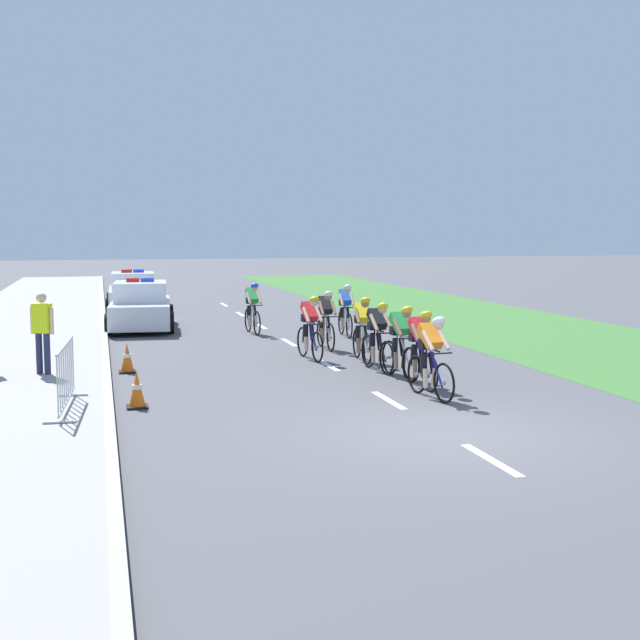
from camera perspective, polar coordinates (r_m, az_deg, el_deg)
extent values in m
plane|color=#4C4C51|center=(12.58, 8.70, -7.80)|extent=(160.00, 160.00, 0.00)
cube|color=gray|center=(25.43, -20.14, -0.88)|extent=(4.87, 60.00, 0.12)
cube|color=#9E9E99|center=(25.32, -14.83, -0.73)|extent=(0.16, 60.00, 0.13)
cube|color=#3D7033|center=(28.34, 11.60, -0.06)|extent=(7.00, 60.00, 0.01)
cube|color=white|center=(11.26, 11.85, -9.51)|extent=(0.14, 1.60, 0.01)
cube|color=white|center=(14.83, 4.80, -5.59)|extent=(0.14, 1.60, 0.01)
cube|color=white|center=(18.57, 0.59, -3.17)|extent=(0.14, 1.60, 0.01)
cube|color=white|center=(22.41, -2.18, -1.56)|extent=(0.14, 1.60, 0.01)
cube|color=white|center=(26.29, -4.13, -0.42)|extent=(0.14, 1.60, 0.01)
cube|color=white|center=(30.20, -5.58, 0.42)|extent=(0.14, 1.60, 0.01)
cube|color=white|center=(34.14, -6.70, 1.07)|extent=(0.14, 1.60, 0.01)
torus|color=black|center=(14.60, 8.64, -4.38)|extent=(0.12, 0.72, 0.72)
cylinder|color=#99999E|center=(14.60, 8.64, -4.38)|extent=(0.07, 0.07, 0.06)
torus|color=black|center=(15.46, 6.78, -3.77)|extent=(0.12, 0.72, 0.72)
cylinder|color=#99999E|center=(15.46, 6.78, -3.77)|extent=(0.07, 0.07, 0.06)
cylinder|color=#1E1E99|center=(14.90, 7.81, -2.06)|extent=(0.10, 0.55, 0.04)
cylinder|color=#1E1E99|center=(14.80, 8.12, -3.39)|extent=(0.09, 0.48, 0.63)
cylinder|color=#1E1E99|center=(15.12, 7.42, -3.10)|extent=(0.04, 0.04, 0.65)
cylinder|color=black|center=(14.60, 8.48, -2.32)|extent=(0.42, 0.07, 0.03)
cube|color=black|center=(15.07, 7.44, -1.81)|extent=(0.12, 0.23, 0.05)
cube|color=orange|center=(14.93, 7.68, -1.11)|extent=(0.34, 0.57, 0.46)
cube|color=black|center=(15.05, 7.46, -1.67)|extent=(0.30, 0.23, 0.18)
cylinder|color=black|center=(15.10, 7.83, -2.96)|extent=(0.13, 0.23, 0.40)
cylinder|color=beige|center=(15.08, 7.97, -4.00)|extent=(0.11, 0.16, 0.36)
cylinder|color=black|center=(15.02, 7.23, -3.01)|extent=(0.13, 0.18, 0.40)
cylinder|color=beige|center=(14.99, 7.37, -4.05)|extent=(0.10, 0.13, 0.36)
cylinder|color=beige|center=(14.83, 8.62, -1.37)|extent=(0.12, 0.41, 0.35)
cylinder|color=beige|center=(14.68, 7.54, -1.44)|extent=(0.12, 0.41, 0.35)
sphere|color=beige|center=(14.64, 8.27, -0.32)|extent=(0.19, 0.19, 0.19)
ellipsoid|color=white|center=(14.63, 8.29, -0.07)|extent=(0.26, 0.34, 0.24)
torus|color=black|center=(15.59, 7.68, -3.70)|extent=(0.06, 0.72, 0.72)
cylinder|color=#99999E|center=(15.59, 7.68, -3.70)|extent=(0.06, 0.06, 0.06)
torus|color=black|center=(16.50, 6.26, -3.13)|extent=(0.06, 0.72, 0.72)
cylinder|color=#99999E|center=(16.50, 6.26, -3.13)|extent=(0.06, 0.06, 0.06)
cylinder|color=#1E1E99|center=(15.92, 7.04, -1.53)|extent=(0.05, 0.55, 0.04)
cylinder|color=#1E1E99|center=(15.80, 7.28, -2.77)|extent=(0.05, 0.48, 0.63)
cylinder|color=#1E1E99|center=(16.14, 6.75, -2.50)|extent=(0.04, 0.04, 0.65)
cylinder|color=black|center=(15.60, 7.55, -1.76)|extent=(0.42, 0.04, 0.03)
cube|color=black|center=(16.09, 6.76, -1.29)|extent=(0.11, 0.22, 0.05)
cube|color=red|center=(15.95, 6.95, -0.64)|extent=(0.29, 0.55, 0.46)
cube|color=black|center=(16.08, 6.78, -1.16)|extent=(0.28, 0.21, 0.18)
cylinder|color=black|center=(16.12, 7.13, -2.38)|extent=(0.12, 0.23, 0.40)
cylinder|color=#9E7051|center=(16.09, 7.23, -3.35)|extent=(0.09, 0.16, 0.36)
cylinder|color=black|center=(16.05, 6.54, -2.41)|extent=(0.11, 0.17, 0.40)
cylinder|color=#9E7051|center=(16.01, 6.64, -3.38)|extent=(0.09, 0.12, 0.36)
cylinder|color=#9E7051|center=(15.83, 7.78, -0.88)|extent=(0.09, 0.40, 0.35)
cylinder|color=#9E7051|center=(15.70, 6.72, -0.93)|extent=(0.09, 0.40, 0.35)
sphere|color=#9E7051|center=(15.65, 7.39, 0.11)|extent=(0.19, 0.19, 0.19)
ellipsoid|color=yellow|center=(15.64, 7.41, 0.34)|extent=(0.24, 0.32, 0.24)
torus|color=black|center=(16.55, 6.38, -3.11)|extent=(0.12, 0.72, 0.72)
cylinder|color=#99999E|center=(16.55, 6.38, -3.11)|extent=(0.07, 0.07, 0.06)
torus|color=black|center=(17.43, 4.88, -2.62)|extent=(0.12, 0.72, 0.72)
cylinder|color=#99999E|center=(17.43, 4.88, -2.62)|extent=(0.07, 0.07, 0.06)
cylinder|color=silver|center=(16.87, 5.71, -1.08)|extent=(0.09, 0.55, 0.04)
cylinder|color=silver|center=(16.75, 5.96, -2.24)|extent=(0.09, 0.48, 0.63)
cylinder|color=silver|center=(17.08, 5.40, -2.01)|extent=(0.04, 0.04, 0.65)
cylinder|color=black|center=(16.56, 6.24, -1.29)|extent=(0.42, 0.07, 0.03)
cube|color=black|center=(17.04, 5.41, -0.86)|extent=(0.12, 0.23, 0.05)
cube|color=green|center=(16.90, 5.60, -0.24)|extent=(0.33, 0.57, 0.45)
cube|color=black|center=(17.02, 5.42, -0.73)|extent=(0.30, 0.23, 0.18)
cylinder|color=black|center=(17.06, 5.76, -1.89)|extent=(0.13, 0.23, 0.40)
cylinder|color=#9E7051|center=(17.03, 5.87, -2.80)|extent=(0.10, 0.16, 0.36)
cylinder|color=black|center=(16.99, 5.21, -1.92)|extent=(0.13, 0.18, 0.40)
cylinder|color=#9E7051|center=(16.95, 5.32, -2.84)|extent=(0.10, 0.13, 0.36)
cylinder|color=#9E7051|center=(16.79, 6.41, -0.46)|extent=(0.12, 0.41, 0.35)
cylinder|color=#9E7051|center=(16.65, 5.43, -0.51)|extent=(0.12, 0.41, 0.35)
sphere|color=#9E7051|center=(16.61, 6.07, 0.48)|extent=(0.19, 0.19, 0.19)
ellipsoid|color=yellow|center=(16.60, 6.09, 0.70)|extent=(0.26, 0.34, 0.24)
torus|color=black|center=(17.34, 4.67, -2.66)|extent=(0.10, 0.73, 0.72)
cylinder|color=#99999E|center=(17.34, 4.67, -2.66)|extent=(0.06, 0.06, 0.06)
torus|color=black|center=(18.25, 3.37, -2.21)|extent=(0.10, 0.73, 0.72)
cylinder|color=#99999E|center=(18.25, 3.37, -2.21)|extent=(0.06, 0.06, 0.06)
cylinder|color=black|center=(17.68, 4.08, -0.73)|extent=(0.08, 0.55, 0.04)
cylinder|color=black|center=(17.56, 4.31, -1.84)|extent=(0.08, 0.48, 0.63)
cylinder|color=black|center=(17.90, 3.82, -1.62)|extent=(0.04, 0.04, 0.65)
cylinder|color=black|center=(17.36, 4.55, -0.92)|extent=(0.42, 0.06, 0.03)
cube|color=black|center=(17.85, 3.83, -0.53)|extent=(0.12, 0.23, 0.05)
cube|color=black|center=(17.72, 3.99, 0.07)|extent=(0.32, 0.57, 0.45)
cube|color=black|center=(17.84, 3.84, -0.40)|extent=(0.30, 0.22, 0.18)
cylinder|color=black|center=(17.87, 4.16, -1.50)|extent=(0.13, 0.23, 0.40)
cylinder|color=tan|center=(17.84, 4.26, -2.38)|extent=(0.10, 0.16, 0.36)
cylinder|color=black|center=(17.80, 3.63, -1.53)|extent=(0.12, 0.18, 0.40)
cylinder|color=tan|center=(17.77, 3.73, -2.41)|extent=(0.10, 0.13, 0.36)
cylinder|color=tan|center=(17.59, 4.75, -0.14)|extent=(0.11, 0.41, 0.35)
cylinder|color=tan|center=(17.46, 3.79, -0.18)|extent=(0.11, 0.41, 0.35)
sphere|color=tan|center=(17.42, 4.39, 0.76)|extent=(0.19, 0.19, 0.19)
ellipsoid|color=yellow|center=(17.41, 4.41, 0.97)|extent=(0.25, 0.33, 0.24)
torus|color=black|center=(18.65, 3.33, -2.02)|extent=(0.09, 0.73, 0.72)
cylinder|color=#99999E|center=(18.65, 3.33, -2.02)|extent=(0.06, 0.06, 0.06)
torus|color=black|center=(19.61, 2.59, -1.62)|extent=(0.09, 0.73, 0.72)
cylinder|color=#99999E|center=(19.61, 2.59, -1.62)|extent=(0.06, 0.06, 0.06)
cylinder|color=white|center=(19.02, 2.99, -0.23)|extent=(0.07, 0.55, 0.04)
cylinder|color=white|center=(18.89, 3.12, -1.27)|extent=(0.07, 0.48, 0.63)
cylinder|color=white|center=(19.25, 2.84, -1.06)|extent=(0.04, 0.04, 0.65)
cylinder|color=black|center=(18.68, 3.26, -0.41)|extent=(0.42, 0.06, 0.03)
cube|color=black|center=(19.21, 2.85, -0.05)|extent=(0.11, 0.23, 0.05)
cube|color=yellow|center=(19.06, 2.94, 0.51)|extent=(0.31, 0.56, 0.46)
cube|color=black|center=(19.19, 2.85, 0.07)|extent=(0.29, 0.22, 0.18)
cylinder|color=black|center=(19.21, 3.15, -0.96)|extent=(0.12, 0.23, 0.40)
cylinder|color=#9E7051|center=(19.16, 3.20, -1.77)|extent=(0.10, 0.16, 0.36)
cylinder|color=black|center=(19.16, 2.62, -0.98)|extent=(0.12, 0.18, 0.40)
cylinder|color=#9E7051|center=(19.12, 2.68, -1.79)|extent=(0.10, 0.13, 0.36)
cylinder|color=#9E7051|center=(18.90, 3.57, 0.31)|extent=(0.10, 0.41, 0.35)
cylinder|color=#9E7051|center=(18.82, 2.63, 0.29)|extent=(0.10, 0.41, 0.35)
sphere|color=#9E7051|center=(18.75, 3.17, 1.15)|extent=(0.19, 0.19, 0.19)
ellipsoid|color=yellow|center=(18.74, 3.18, 1.35)|extent=(0.25, 0.33, 0.24)
torus|color=black|center=(18.91, -0.19, -1.90)|extent=(0.12, 0.72, 0.72)
cylinder|color=#99999E|center=(18.91, -0.19, -1.90)|extent=(0.07, 0.07, 0.06)
torus|color=black|center=(19.84, -1.22, -1.52)|extent=(0.12, 0.72, 0.72)
cylinder|color=#99999E|center=(19.84, -1.22, -1.52)|extent=(0.07, 0.07, 0.06)
cylinder|color=#1E1E99|center=(19.26, -0.67, -0.14)|extent=(0.09, 0.55, 0.04)
cylinder|color=#1E1E99|center=(19.13, -0.48, -1.16)|extent=(0.09, 0.48, 0.63)
cylinder|color=#1E1E99|center=(19.48, -0.87, -0.97)|extent=(0.04, 0.04, 0.65)
cylinder|color=black|center=(18.93, -0.30, -0.31)|extent=(0.42, 0.07, 0.03)
cube|color=black|center=(19.44, -0.87, 0.04)|extent=(0.12, 0.23, 0.05)
cube|color=red|center=(19.30, -0.75, 0.59)|extent=(0.33, 0.57, 0.47)
cube|color=black|center=(19.43, -0.86, 0.15)|extent=(0.30, 0.23, 0.18)
cylinder|color=black|center=(19.45, -0.56, -0.86)|extent=(0.13, 0.23, 0.40)
cylinder|color=beige|center=(19.41, -0.48, -1.66)|extent=(0.11, 0.16, 0.36)
cylinder|color=black|center=(19.39, -1.06, -0.89)|extent=(0.13, 0.18, 0.40)
cylinder|color=beige|center=(19.35, -0.98, -1.69)|extent=(0.10, 0.13, 0.36)
cylinder|color=beige|center=(19.16, -0.07, 0.40)|extent=(0.12, 0.41, 0.35)
cylinder|color=beige|center=(19.05, -0.97, 0.36)|extent=(0.12, 0.41, 0.35)
sphere|color=beige|center=(19.00, -0.43, 1.23)|extent=(0.19, 0.19, 0.19)
ellipsoid|color=yellow|center=(18.99, -0.42, 1.42)|extent=(0.26, 0.34, 0.24)
torus|color=black|center=(20.60, 0.75, -1.23)|extent=(0.05, 0.72, 0.72)
cylinder|color=#99999E|center=(20.60, 0.75, -1.23)|extent=(0.06, 0.06, 0.06)
torus|color=black|center=(21.56, 0.04, -0.90)|extent=(0.05, 0.72, 0.72)
cylinder|color=#99999E|center=(21.56, 0.04, -0.90)|extent=(0.06, 0.06, 0.06)
cylinder|color=silver|center=(20.97, 0.43, 0.38)|extent=(0.04, 0.55, 0.04)
cylinder|color=silver|center=(20.84, 0.55, -0.56)|extent=(0.04, 0.48, 0.63)
cylinder|color=silver|center=(21.20, 0.29, -0.39)|extent=(0.04, 0.04, 0.65)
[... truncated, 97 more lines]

